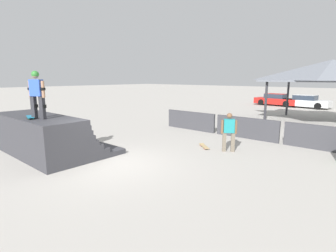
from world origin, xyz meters
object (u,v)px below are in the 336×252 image
at_px(skater_on_deck, 37,92).
at_px(bystander_walking, 229,130).
at_px(parked_car_red, 276,100).
at_px(parked_car_white, 306,102).
at_px(skateboard_on_deck, 30,117).
at_px(skateboard_on_ground, 204,146).

bearing_deg(skater_on_deck, bystander_walking, 25.70).
height_order(parked_car_red, parked_car_white, same).
height_order(skateboard_on_deck, parked_car_red, skateboard_on_deck).
bearing_deg(parked_car_red, parked_car_white, 2.57).
distance_m(bystander_walking, parked_car_red, 19.98).
distance_m(skater_on_deck, parked_car_red, 25.06).
bearing_deg(parked_car_white, bystander_walking, -80.48).
distance_m(skateboard_on_ground, parked_car_white, 19.36).
bearing_deg(skateboard_on_ground, skateboard_on_deck, 94.07).
xyz_separation_m(skateboard_on_ground, parked_car_red, (-3.64, 19.54, 0.54)).
bearing_deg(skateboard_on_deck, bystander_walking, 65.94).
bearing_deg(parked_car_red, bystander_walking, -69.84).
bearing_deg(skateboard_on_deck, parked_car_red, 106.06).
xyz_separation_m(skateboard_on_deck, parked_car_white, (3.11, 24.95, -1.00)).
bearing_deg(skater_on_deck, skateboard_on_ground, 32.50).
bearing_deg(skateboard_on_ground, skater_on_deck, 95.87).
xyz_separation_m(bystander_walking, parked_car_red, (-4.74, 19.40, -0.29)).
relative_size(skateboard_on_ground, parked_car_red, 0.17).
height_order(skateboard_on_deck, skateboard_on_ground, skateboard_on_deck).
relative_size(skater_on_deck, skateboard_on_deck, 1.94).
height_order(skateboard_on_deck, bystander_walking, skateboard_on_deck).
bearing_deg(parked_car_white, parked_car_red, -179.69).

